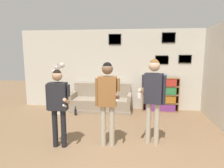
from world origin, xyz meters
TOP-DOWN VIEW (x-y plane):
  - wall_back at (0.01, 4.11)m, footprint 7.41×0.08m
  - couch at (-0.81, 3.70)m, footprint 2.02×0.80m
  - bookshelf at (1.15, 3.89)m, footprint 1.16×0.30m
  - floor_lamp at (-2.04, 3.14)m, footprint 0.38×0.41m
  - person_player_foreground_left at (-1.19, 1.02)m, footprint 0.51×0.43m
  - person_player_foreground_center at (-0.21, 1.18)m, footprint 0.51×0.46m
  - person_watcher_holding_cup at (0.72, 1.41)m, footprint 0.57×0.41m
  - bottle_on_floor at (-1.50, 3.09)m, footprint 0.07×0.07m
  - drinking_cup at (1.29, 3.89)m, footprint 0.08×0.08m

SIDE VIEW (x-z plane):
  - bottle_on_floor at x=-1.50m, z-range -0.03..0.25m
  - couch at x=-0.81m, z-range -0.15..0.74m
  - bookshelf at x=1.15m, z-range 0.00..1.12m
  - person_player_foreground_left at x=-1.19m, z-range 0.18..1.79m
  - person_player_foreground_center at x=-0.21m, z-range 0.21..1.96m
  - person_watcher_holding_cup at x=0.72m, z-range 0.23..2.04m
  - drinking_cup at x=1.29m, z-range 1.13..1.23m
  - floor_lamp at x=-2.04m, z-range 0.40..2.03m
  - wall_back at x=0.01m, z-range 0.01..2.71m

